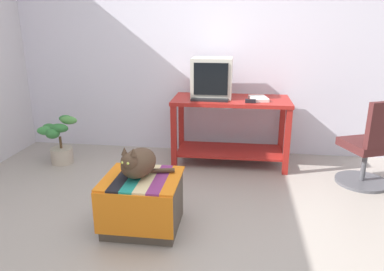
{
  "coord_description": "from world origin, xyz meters",
  "views": [
    {
      "loc": [
        0.41,
        -2.39,
        1.58
      ],
      "look_at": [
        -0.03,
        0.85,
        0.55
      ],
      "focal_mm": 33.89,
      "sensor_mm": 36.0,
      "label": 1
    }
  ],
  "objects_px": {
    "ottoman_with_blanket": "(143,202)",
    "potted_plant": "(59,140)",
    "office_chair": "(371,149)",
    "cat": "(138,163)",
    "stapler": "(250,101)",
    "desk": "(230,120)",
    "tv_monitor": "(212,78)",
    "book": "(259,98)",
    "keyboard": "(210,99)"
  },
  "relations": [
    {
      "from": "cat",
      "to": "stapler",
      "type": "bearing_deg",
      "value": 69.68
    },
    {
      "from": "desk",
      "to": "potted_plant",
      "type": "xyz_separation_m",
      "value": [
        -1.95,
        -0.29,
        -0.24
      ]
    },
    {
      "from": "book",
      "to": "stapler",
      "type": "height_order",
      "value": "stapler"
    },
    {
      "from": "cat",
      "to": "stapler",
      "type": "relative_size",
      "value": 3.83
    },
    {
      "from": "desk",
      "to": "ottoman_with_blanket",
      "type": "height_order",
      "value": "desk"
    },
    {
      "from": "desk",
      "to": "tv_monitor",
      "type": "height_order",
      "value": "tv_monitor"
    },
    {
      "from": "book",
      "to": "office_chair",
      "type": "xyz_separation_m",
      "value": [
        1.09,
        -0.4,
        -0.39
      ]
    },
    {
      "from": "ottoman_with_blanket",
      "to": "tv_monitor",
      "type": "bearing_deg",
      "value": 75.39
    },
    {
      "from": "desk",
      "to": "cat",
      "type": "distance_m",
      "value": 1.63
    },
    {
      "from": "stapler",
      "to": "potted_plant",
      "type": "bearing_deg",
      "value": 93.73
    },
    {
      "from": "keyboard",
      "to": "cat",
      "type": "distance_m",
      "value": 1.43
    },
    {
      "from": "cat",
      "to": "potted_plant",
      "type": "xyz_separation_m",
      "value": [
        -1.29,
        1.2,
        -0.27
      ]
    },
    {
      "from": "keyboard",
      "to": "book",
      "type": "xyz_separation_m",
      "value": [
        0.53,
        0.1,
        0.01
      ]
    },
    {
      "from": "keyboard",
      "to": "desk",
      "type": "bearing_deg",
      "value": 33.05
    },
    {
      "from": "ottoman_with_blanket",
      "to": "potted_plant",
      "type": "relative_size",
      "value": 1.03
    },
    {
      "from": "potted_plant",
      "to": "office_chair",
      "type": "relative_size",
      "value": 0.64
    },
    {
      "from": "tv_monitor",
      "to": "stapler",
      "type": "distance_m",
      "value": 0.54
    },
    {
      "from": "desk",
      "to": "stapler",
      "type": "bearing_deg",
      "value": -45.01
    },
    {
      "from": "book",
      "to": "ottoman_with_blanket",
      "type": "xyz_separation_m",
      "value": [
        -0.93,
        -1.46,
        -0.56
      ]
    },
    {
      "from": "desk",
      "to": "office_chair",
      "type": "xyz_separation_m",
      "value": [
        1.39,
        -0.44,
        -0.13
      ]
    },
    {
      "from": "tv_monitor",
      "to": "keyboard",
      "type": "height_order",
      "value": "tv_monitor"
    },
    {
      "from": "keyboard",
      "to": "potted_plant",
      "type": "height_order",
      "value": "keyboard"
    },
    {
      "from": "book",
      "to": "cat",
      "type": "xyz_separation_m",
      "value": [
        -0.95,
        -1.45,
        -0.23
      ]
    },
    {
      "from": "book",
      "to": "stapler",
      "type": "relative_size",
      "value": 2.46
    },
    {
      "from": "keyboard",
      "to": "tv_monitor",
      "type": "bearing_deg",
      "value": 90.17
    },
    {
      "from": "ottoman_with_blanket",
      "to": "potted_plant",
      "type": "distance_m",
      "value": 1.79
    },
    {
      "from": "ottoman_with_blanket",
      "to": "keyboard",
      "type": "bearing_deg",
      "value": 73.57
    },
    {
      "from": "desk",
      "to": "stapler",
      "type": "distance_m",
      "value": 0.39
    },
    {
      "from": "cat",
      "to": "office_chair",
      "type": "bearing_deg",
      "value": 40.71
    },
    {
      "from": "keyboard",
      "to": "stapler",
      "type": "distance_m",
      "value": 0.44
    },
    {
      "from": "book",
      "to": "stapler",
      "type": "bearing_deg",
      "value": -129.83
    },
    {
      "from": "desk",
      "to": "stapler",
      "type": "height_order",
      "value": "stapler"
    },
    {
      "from": "book",
      "to": "stapler",
      "type": "distance_m",
      "value": 0.18
    },
    {
      "from": "desk",
      "to": "potted_plant",
      "type": "distance_m",
      "value": 1.98
    },
    {
      "from": "tv_monitor",
      "to": "cat",
      "type": "distance_m",
      "value": 1.66
    },
    {
      "from": "tv_monitor",
      "to": "office_chair",
      "type": "relative_size",
      "value": 0.51
    },
    {
      "from": "tv_monitor",
      "to": "ottoman_with_blanket",
      "type": "height_order",
      "value": "tv_monitor"
    },
    {
      "from": "book",
      "to": "potted_plant",
      "type": "bearing_deg",
      "value": 176.04
    },
    {
      "from": "tv_monitor",
      "to": "keyboard",
      "type": "relative_size",
      "value": 1.13
    },
    {
      "from": "potted_plant",
      "to": "cat",
      "type": "bearing_deg",
      "value": -42.84
    },
    {
      "from": "desk",
      "to": "stapler",
      "type": "xyz_separation_m",
      "value": [
        0.21,
        -0.2,
        0.27
      ]
    },
    {
      "from": "cat",
      "to": "office_chair",
      "type": "relative_size",
      "value": 0.47
    },
    {
      "from": "tv_monitor",
      "to": "stapler",
      "type": "relative_size",
      "value": 4.09
    },
    {
      "from": "tv_monitor",
      "to": "cat",
      "type": "xyz_separation_m",
      "value": [
        -0.43,
        -1.55,
        -0.43
      ]
    },
    {
      "from": "ottoman_with_blanket",
      "to": "office_chair",
      "type": "height_order",
      "value": "office_chair"
    },
    {
      "from": "office_chair",
      "to": "potted_plant",
      "type": "bearing_deg",
      "value": -25.02
    },
    {
      "from": "cat",
      "to": "stapler",
      "type": "height_order",
      "value": "stapler"
    },
    {
      "from": "tv_monitor",
      "to": "book",
      "type": "xyz_separation_m",
      "value": [
        0.52,
        -0.1,
        -0.2
      ]
    },
    {
      "from": "ottoman_with_blanket",
      "to": "stapler",
      "type": "xyz_separation_m",
      "value": [
        0.84,
        1.3,
        0.57
      ]
    },
    {
      "from": "tv_monitor",
      "to": "book",
      "type": "height_order",
      "value": "tv_monitor"
    }
  ]
}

